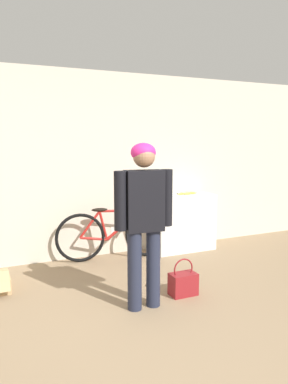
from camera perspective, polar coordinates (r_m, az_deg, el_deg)
name	(u,v)px	position (r m, az deg, el deg)	size (l,w,h in m)	color
ground_plane	(182,376)	(2.96, 5.87, -26.13)	(14.00, 14.00, 0.00)	#937A5B
wall_back	(74,166)	(5.24, -10.57, 3.91)	(8.00, 0.07, 2.60)	beige
side_shelf	(182,222)	(5.70, 5.83, -4.60)	(0.94, 0.46, 0.85)	white
person	(144,212)	(3.61, -0.01, -3.13)	(0.60, 0.24, 1.63)	#23283D
bicycle	(115,234)	(5.25, -4.45, -6.36)	(1.63, 0.46, 0.75)	black
banana	(187,193)	(5.63, 6.50, -0.20)	(0.34, 0.09, 0.04)	#EAD64C
handbag	(183,283)	(4.15, 5.99, -13.65)	(0.29, 0.18, 0.40)	maroon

